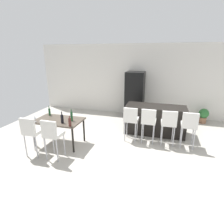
{
  "coord_description": "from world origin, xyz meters",
  "views": [
    {
      "loc": [
        0.44,
        -4.53,
        2.52
      ],
      "look_at": [
        -0.99,
        0.39,
        0.85
      ],
      "focal_mm": 28.99,
      "sensor_mm": 36.0,
      "label": 1
    }
  ],
  "objects_px": {
    "kitchen_island": "(155,120)",
    "dining_chair_far": "(52,133)",
    "bar_chair_left": "(131,119)",
    "bar_chair_right": "(169,122)",
    "dining_table": "(59,122)",
    "bar_chair_far": "(189,124)",
    "wine_glass_left": "(35,118)",
    "wine_bottle_far": "(72,116)",
    "potted_plant": "(204,115)",
    "wine_bottle_end": "(62,119)",
    "wine_bottle_corner": "(70,122)",
    "dining_chair_near": "(31,130)",
    "bar_chair_middle": "(149,120)",
    "wine_bottle_near": "(49,112)",
    "refrigerator": "(135,95)"
  },
  "relations": [
    {
      "from": "kitchen_island",
      "to": "dining_table",
      "type": "relative_size",
      "value": 1.44
    },
    {
      "from": "wine_glass_left",
      "to": "refrigerator",
      "type": "relative_size",
      "value": 0.09
    },
    {
      "from": "bar_chair_right",
      "to": "wine_bottle_corner",
      "type": "distance_m",
      "value": 2.68
    },
    {
      "from": "wine_glass_left",
      "to": "potted_plant",
      "type": "height_order",
      "value": "wine_glass_left"
    },
    {
      "from": "wine_bottle_end",
      "to": "potted_plant",
      "type": "bearing_deg",
      "value": 37.8
    },
    {
      "from": "kitchen_island",
      "to": "dining_chair_far",
      "type": "height_order",
      "value": "dining_chair_far"
    },
    {
      "from": "bar_chair_middle",
      "to": "potted_plant",
      "type": "height_order",
      "value": "bar_chair_middle"
    },
    {
      "from": "wine_bottle_corner",
      "to": "dining_chair_far",
      "type": "bearing_deg",
      "value": -120.32
    },
    {
      "from": "bar_chair_middle",
      "to": "wine_bottle_end",
      "type": "height_order",
      "value": "wine_bottle_end"
    },
    {
      "from": "wine_glass_left",
      "to": "bar_chair_right",
      "type": "bearing_deg",
      "value": 17.34
    },
    {
      "from": "dining_chair_near",
      "to": "wine_bottle_end",
      "type": "xyz_separation_m",
      "value": [
        0.53,
        0.57,
        0.16
      ]
    },
    {
      "from": "bar_chair_left",
      "to": "bar_chair_right",
      "type": "bearing_deg",
      "value": 0.01
    },
    {
      "from": "bar_chair_far",
      "to": "wine_glass_left",
      "type": "bearing_deg",
      "value": -164.82
    },
    {
      "from": "bar_chair_middle",
      "to": "dining_chair_far",
      "type": "distance_m",
      "value": 2.63
    },
    {
      "from": "dining_chair_far",
      "to": "wine_bottle_far",
      "type": "distance_m",
      "value": 0.81
    },
    {
      "from": "bar_chair_far",
      "to": "wine_bottle_end",
      "type": "relative_size",
      "value": 3.28
    },
    {
      "from": "wine_bottle_far",
      "to": "wine_bottle_end",
      "type": "bearing_deg",
      "value": -128.97
    },
    {
      "from": "bar_chair_middle",
      "to": "refrigerator",
      "type": "xyz_separation_m",
      "value": [
        -0.77,
        2.19,
        0.22
      ]
    },
    {
      "from": "bar_chair_middle",
      "to": "dining_table",
      "type": "relative_size",
      "value": 0.8
    },
    {
      "from": "dining_chair_near",
      "to": "dining_chair_far",
      "type": "bearing_deg",
      "value": -0.0
    },
    {
      "from": "bar_chair_middle",
      "to": "dining_chair_far",
      "type": "bearing_deg",
      "value": -144.26
    },
    {
      "from": "wine_bottle_corner",
      "to": "bar_chair_left",
      "type": "bearing_deg",
      "value": 38.94
    },
    {
      "from": "kitchen_island",
      "to": "wine_glass_left",
      "type": "bearing_deg",
      "value": -149.04
    },
    {
      "from": "potted_plant",
      "to": "wine_bottle_far",
      "type": "bearing_deg",
      "value": -142.92
    },
    {
      "from": "kitchen_island",
      "to": "dining_table",
      "type": "distance_m",
      "value": 3.01
    },
    {
      "from": "bar_chair_left",
      "to": "wine_glass_left",
      "type": "relative_size",
      "value": 6.03
    },
    {
      "from": "dining_chair_far",
      "to": "bar_chair_far",
      "type": "bearing_deg",
      "value": 25.55
    },
    {
      "from": "wine_bottle_near",
      "to": "refrigerator",
      "type": "bearing_deg",
      "value": 51.77
    },
    {
      "from": "bar_chair_middle",
      "to": "wine_bottle_far",
      "type": "xyz_separation_m",
      "value": [
        -2.03,
        -0.75,
        0.18
      ]
    },
    {
      "from": "bar_chair_middle",
      "to": "refrigerator",
      "type": "bearing_deg",
      "value": 109.36
    },
    {
      "from": "bar_chair_left",
      "to": "potted_plant",
      "type": "xyz_separation_m",
      "value": [
        2.37,
        2.18,
        -0.38
      ]
    },
    {
      "from": "dining_chair_far",
      "to": "potted_plant",
      "type": "distance_m",
      "value": 5.47
    },
    {
      "from": "bar_chair_right",
      "to": "dining_chair_near",
      "type": "bearing_deg",
      "value": -154.87
    },
    {
      "from": "bar_chair_far",
      "to": "dining_chair_far",
      "type": "bearing_deg",
      "value": -154.45
    },
    {
      "from": "kitchen_island",
      "to": "bar_chair_left",
      "type": "height_order",
      "value": "bar_chair_left"
    },
    {
      "from": "bar_chair_middle",
      "to": "dining_table",
      "type": "height_order",
      "value": "bar_chair_middle"
    },
    {
      "from": "wine_bottle_corner",
      "to": "refrigerator",
      "type": "distance_m",
      "value": 3.49
    },
    {
      "from": "dining_chair_far",
      "to": "wine_bottle_near",
      "type": "height_order",
      "value": "dining_chair_far"
    },
    {
      "from": "wine_glass_left",
      "to": "dining_chair_near",
      "type": "bearing_deg",
      "value": -62.81
    },
    {
      "from": "bar_chair_left",
      "to": "dining_chair_far",
      "type": "distance_m",
      "value": 2.24
    },
    {
      "from": "dining_chair_far",
      "to": "wine_glass_left",
      "type": "distance_m",
      "value": 0.94
    },
    {
      "from": "wine_bottle_end",
      "to": "dining_chair_far",
      "type": "bearing_deg",
      "value": -84.11
    },
    {
      "from": "potted_plant",
      "to": "wine_bottle_near",
      "type": "bearing_deg",
      "value": -150.49
    },
    {
      "from": "wine_bottle_end",
      "to": "wine_bottle_corner",
      "type": "bearing_deg",
      "value": -25.79
    },
    {
      "from": "kitchen_island",
      "to": "potted_plant",
      "type": "xyz_separation_m",
      "value": [
        1.71,
        1.42,
        -0.14
      ]
    },
    {
      "from": "kitchen_island",
      "to": "wine_bottle_far",
      "type": "relative_size",
      "value": 5.7
    },
    {
      "from": "bar_chair_right",
      "to": "dining_chair_far",
      "type": "xyz_separation_m",
      "value": [
        -2.69,
        -1.54,
        0.0
      ]
    },
    {
      "from": "dining_table",
      "to": "wine_bottle_near",
      "type": "relative_size",
      "value": 4.42
    },
    {
      "from": "dining_table",
      "to": "potted_plant",
      "type": "xyz_separation_m",
      "value": [
        4.29,
        2.95,
        -0.35
      ]
    },
    {
      "from": "wine_bottle_end",
      "to": "potted_plant",
      "type": "relative_size",
      "value": 0.57
    }
  ]
}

